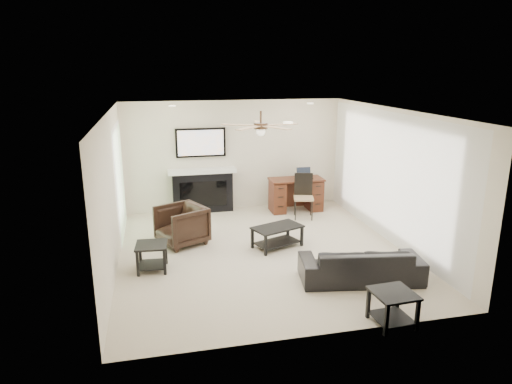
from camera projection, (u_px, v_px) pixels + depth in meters
room_shell at (271, 158)px, 7.89m from camera, size 5.50×5.54×2.52m
sofa at (361, 264)px, 7.04m from camera, size 1.96×1.02×0.54m
armchair at (182, 225)px, 8.49m from camera, size 1.07×1.06×0.74m
coffee_table at (277, 237)px, 8.37m from camera, size 1.02×0.79×0.40m
end_table_near at (392, 308)px, 5.85m from camera, size 0.55×0.55×0.45m
end_table_left at (152, 257)px, 7.42m from camera, size 0.54×0.54×0.45m
fireplace_unit at (202, 171)px, 10.24m from camera, size 1.52×0.34×1.91m
desk at (296, 195)px, 10.47m from camera, size 1.22×0.56×0.76m
desk_chair at (304, 197)px, 9.93m from camera, size 0.52×0.53×0.97m
laptop at (305, 173)px, 10.36m from camera, size 0.33×0.24×0.23m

